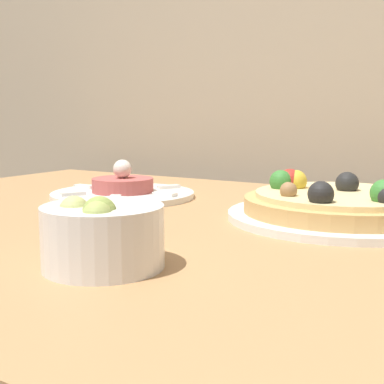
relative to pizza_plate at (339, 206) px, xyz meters
name	(u,v)px	position (x,y,z in m)	size (l,w,h in m)	color
dining_table	(244,301)	(-0.08, -0.12, -0.11)	(1.41, 0.83, 0.76)	#AD7F51
pizza_plate	(339,206)	(0.00, 0.00, 0.00)	(0.31, 0.31, 0.07)	white
tartare_plate	(123,191)	(-0.37, 0.00, -0.01)	(0.25, 0.25, 0.07)	white
small_bowl	(102,235)	(-0.12, -0.34, 0.01)	(0.11, 0.11, 0.07)	white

